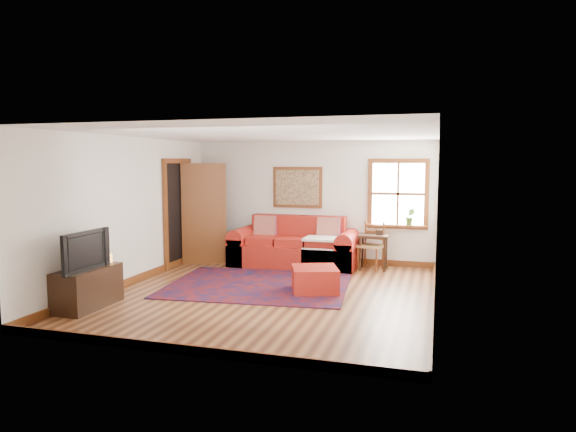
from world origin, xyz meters
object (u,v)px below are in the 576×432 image
(red_leather_sofa, at_px, (295,249))
(ladder_back_chair, at_px, (372,244))
(side_table, at_px, (373,241))
(red_ottoman, at_px, (315,280))
(media_cabinet, at_px, (88,288))

(red_leather_sofa, bearing_deg, ladder_back_chair, 1.44)
(side_table, bearing_deg, red_leather_sofa, -178.53)
(red_ottoman, height_order, side_table, side_table)
(ladder_back_chair, xyz_separation_m, media_cabinet, (-3.56, -3.78, -0.21))
(side_table, distance_m, media_cabinet, 5.22)
(red_leather_sofa, height_order, red_ottoman, red_leather_sofa)
(side_table, xyz_separation_m, media_cabinet, (-3.59, -3.78, -0.27))
(red_leather_sofa, relative_size, ladder_back_chair, 2.71)
(red_leather_sofa, distance_m, ladder_back_chair, 1.55)
(ladder_back_chair, relative_size, media_cabinet, 0.89)
(red_ottoman, distance_m, side_table, 2.15)
(red_ottoman, height_order, media_cabinet, media_cabinet)
(red_leather_sofa, bearing_deg, media_cabinet, -118.43)
(red_leather_sofa, xyz_separation_m, red_ottoman, (0.88, -1.97, -0.13))
(red_ottoman, xyz_separation_m, media_cabinet, (-2.90, -1.77, 0.09))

